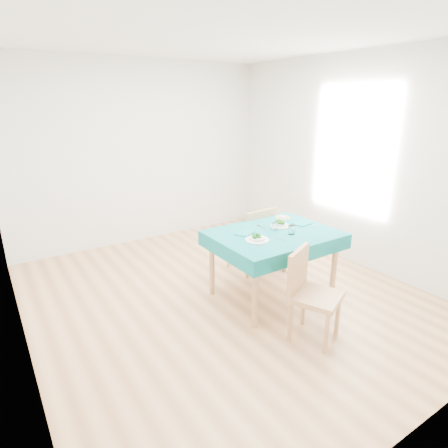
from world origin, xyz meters
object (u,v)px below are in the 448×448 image
bowl_far (280,224)px  side_plate (283,218)px  chair_far (250,227)px  table (273,265)px  bowl_near (257,237)px  chair_near (317,288)px

bowl_far → side_plate: (0.24, 0.22, -0.03)m
bowl_far → chair_far: bearing=87.7°
side_plate → bowl_far: bearing=-137.4°
table → bowl_far: size_ratio=5.87×
bowl_near → side_plate: size_ratio=1.32×
table → side_plate: bearing=38.6°
table → chair_near: (-0.20, -0.83, 0.14)m
chair_far → bowl_far: 0.63m
bowl_near → bowl_far: size_ratio=1.10×
table → chair_far: chair_far is taller
bowl_near → bowl_far: (0.49, 0.21, -0.00)m
chair_near → bowl_near: (-0.10, 0.74, 0.28)m
bowl_near → table: bearing=16.8°
bowl_near → side_plate: (0.74, 0.44, -0.03)m
chair_near → chair_far: bearing=50.4°
bowl_near → side_plate: bearing=30.7°
chair_far → side_plate: (0.22, -0.36, 0.18)m
table → side_plate: 0.67m
bowl_far → side_plate: bowl_far is taller
chair_far → bowl_far: size_ratio=5.21×
chair_near → bowl_near: chair_near is taller
table → chair_near: chair_near is taller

